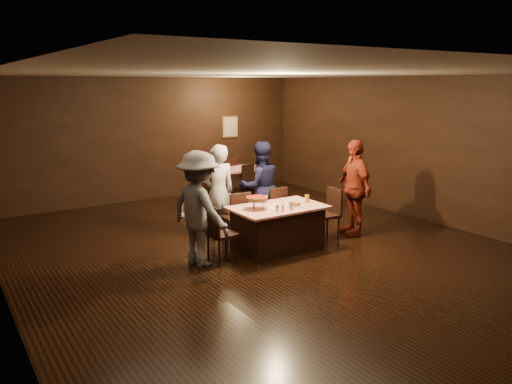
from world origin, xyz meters
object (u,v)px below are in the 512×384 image
at_px(chair_far_right, 272,211).
at_px(glass_back, 266,200).
at_px(chair_back_near, 254,185).
at_px(diner_grey_knit, 199,209).
at_px(diner_red_shirt, 354,187).
at_px(glass_front_left, 291,206).
at_px(plate_empty, 298,200).
at_px(glass_amber, 307,199).
at_px(main_table, 278,228).
at_px(back_table, 239,183).
at_px(diner_white_jacket, 218,192).
at_px(chair_back_far, 227,176).
at_px(pizza_stand, 257,198).
at_px(chair_end_right, 326,214).
at_px(chair_far_left, 236,217).
at_px(diner_navy_hoodie, 260,187).
at_px(chair_end_left, 222,233).

distance_m(chair_far_right, glass_back, 0.73).
xyz_separation_m(chair_back_near, diner_grey_knit, (-2.96, -2.98, 0.44)).
height_order(diner_red_shirt, glass_front_left, diner_red_shirt).
bearing_deg(plate_empty, glass_front_left, -138.01).
bearing_deg(glass_amber, glass_front_left, -155.56).
relative_size(main_table, glass_amber, 11.43).
xyz_separation_m(main_table, glass_back, (-0.05, 0.30, 0.46)).
height_order(back_table, chair_far_right, chair_far_right).
height_order(main_table, diner_white_jacket, diner_white_jacket).
relative_size(back_table, chair_back_far, 1.37).
bearing_deg(pizza_stand, diner_white_jacket, 97.78).
bearing_deg(back_table, chair_back_far, 90.00).
height_order(diner_white_jacket, glass_amber, diner_white_jacket).
xyz_separation_m(chair_end_right, chair_back_near, (0.39, 3.05, 0.00)).
height_order(chair_back_near, pizza_stand, pizza_stand).
bearing_deg(glass_amber, main_table, 175.24).
relative_size(chair_back_near, plate_empty, 3.80).
height_order(chair_far_right, diner_red_shirt, diner_red_shirt).
bearing_deg(back_table, chair_far_left, -122.18).
height_order(back_table, diner_navy_hoodie, diner_navy_hoodie).
relative_size(back_table, chair_back_near, 1.37).
relative_size(chair_far_left, chair_back_near, 1.00).
bearing_deg(plate_empty, diner_red_shirt, -9.19).
bearing_deg(glass_front_left, chair_end_right, 15.95).
relative_size(diner_white_jacket, glass_back, 12.62).
relative_size(chair_end_left, chair_back_far, 1.00).
xyz_separation_m(chair_far_left, glass_front_left, (0.45, -1.05, 0.37)).
bearing_deg(glass_front_left, chair_back_far, 72.82).
xyz_separation_m(chair_back_near, diner_white_jacket, (-2.03, -1.93, 0.41)).
height_order(diner_white_jacket, diner_navy_hoodie, diner_white_jacket).
xyz_separation_m(chair_end_left, plate_empty, (1.65, 0.15, 0.30)).
bearing_deg(pizza_stand, chair_end_left, -175.91).
height_order(chair_back_near, diner_navy_hoodie, diner_navy_hoodie).
relative_size(main_table, chair_end_right, 1.68).
height_order(chair_far_right, glass_back, chair_far_right).
bearing_deg(glass_amber, chair_back_near, 74.03).
relative_size(chair_back_near, diner_white_jacket, 0.54).
xyz_separation_m(main_table, pizza_stand, (-0.40, 0.05, 0.57)).
xyz_separation_m(chair_end_right, glass_back, (-1.15, 0.30, 0.37)).
bearing_deg(back_table, plate_empty, -104.59).
distance_m(chair_far_right, glass_front_left, 1.17).
distance_m(glass_front_left, glass_back, 0.61).
bearing_deg(glass_amber, chair_end_right, 5.71).
height_order(diner_grey_knit, glass_back, diner_grey_knit).
bearing_deg(plate_empty, glass_back, 165.96).
height_order(chair_far_right, glass_front_left, chair_far_right).
height_order(chair_end_left, diner_navy_hoodie, diner_navy_hoodie).
xyz_separation_m(chair_back_far, pizza_stand, (-1.89, -4.30, 0.48)).
height_order(main_table, chair_end_left, chair_end_left).
relative_size(main_table, chair_back_far, 1.68).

